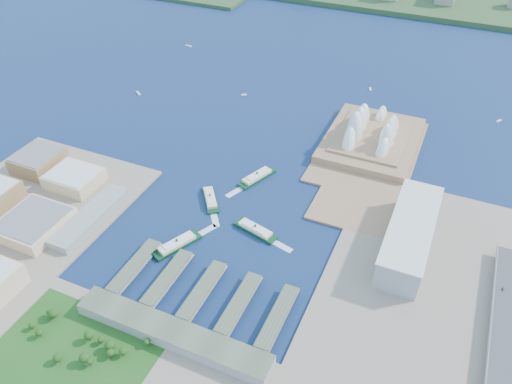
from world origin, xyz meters
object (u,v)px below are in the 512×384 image
at_px(opera_house, 374,126).
at_px(ferry_a, 210,197).
at_px(toaster_building, 410,235).
at_px(ferry_b, 257,176).
at_px(ferry_d, 255,228).
at_px(car_c, 503,289).
at_px(ferry_c, 177,243).

bearing_deg(opera_house, ferry_a, -126.04).
height_order(opera_house, toaster_building, opera_house).
relative_size(ferry_a, ferry_b, 0.94).
xyz_separation_m(ferry_d, car_c, (270.84, 8.55, 10.11)).
bearing_deg(car_c, ferry_a, 176.43).
distance_m(opera_house, ferry_b, 192.83).
relative_size(toaster_building, ferry_b, 2.61).
distance_m(opera_house, ferry_a, 267.45).
bearing_deg(car_c, ferry_c, -168.80).
relative_size(opera_house, ferry_a, 3.23).
xyz_separation_m(ferry_b, car_c, (311.42, -88.61, 9.90)).
height_order(ferry_b, ferry_d, ferry_b).
relative_size(ferry_a, car_c, 12.20).
distance_m(toaster_building, ferry_d, 176.46).
bearing_deg(opera_house, ferry_d, -108.02).
bearing_deg(ferry_a, ferry_d, -58.15).
relative_size(ferry_b, ferry_d, 1.04).
height_order(ferry_a, ferry_c, ferry_c).
relative_size(ferry_c, car_c, 13.18).
bearing_deg(ferry_c, car_c, -143.70).
relative_size(toaster_building, ferry_a, 2.78).
relative_size(opera_house, toaster_building, 1.16).
distance_m(ferry_c, ferry_d, 93.21).
distance_m(ferry_a, ferry_c, 89.73).
xyz_separation_m(ferry_b, ferry_d, (40.57, -97.16, -0.21)).
bearing_deg(opera_house, ferry_c, -116.46).
bearing_deg(ferry_c, ferry_b, -76.22).
bearing_deg(toaster_building, car_c, -20.07).
xyz_separation_m(opera_house, toaster_building, (90.00, -200.00, -11.50)).
bearing_deg(toaster_building, ferry_c, -156.56).
height_order(ferry_a, ferry_b, ferry_b).
height_order(toaster_building, ferry_c, toaster_building).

